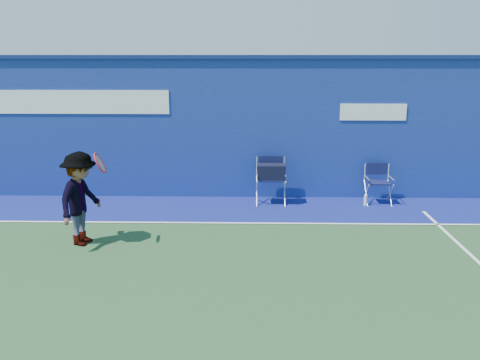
{
  "coord_description": "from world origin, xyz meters",
  "views": [
    {
      "loc": [
        0.99,
        -5.86,
        3.14
      ],
      "look_at": [
        0.82,
        2.6,
        1.0
      ],
      "focal_mm": 38.0,
      "sensor_mm": 36.0,
      "label": 1
    }
  ],
  "objects_px": {
    "directors_chair_left": "(271,185)",
    "directors_chair_right": "(378,191)",
    "tennis_player": "(81,199)",
    "water_bottle": "(366,200)"
  },
  "relations": [
    {
      "from": "directors_chair_left",
      "to": "directors_chair_right",
      "type": "distance_m",
      "value": 2.28
    },
    {
      "from": "directors_chair_left",
      "to": "tennis_player",
      "type": "bearing_deg",
      "value": -143.41
    },
    {
      "from": "directors_chair_left",
      "to": "water_bottle",
      "type": "bearing_deg",
      "value": -3.54
    },
    {
      "from": "directors_chair_left",
      "to": "tennis_player",
      "type": "distance_m",
      "value": 4.05
    },
    {
      "from": "directors_chair_right",
      "to": "tennis_player",
      "type": "height_order",
      "value": "tennis_player"
    },
    {
      "from": "water_bottle",
      "to": "tennis_player",
      "type": "distance_m",
      "value": 5.74
    },
    {
      "from": "directors_chair_left",
      "to": "directors_chair_right",
      "type": "height_order",
      "value": "directors_chair_left"
    },
    {
      "from": "directors_chair_left",
      "to": "directors_chair_right",
      "type": "bearing_deg",
      "value": 1.3
    },
    {
      "from": "directors_chair_left",
      "to": "water_bottle",
      "type": "height_order",
      "value": "directors_chair_left"
    },
    {
      "from": "water_bottle",
      "to": "tennis_player",
      "type": "bearing_deg",
      "value": -156.43
    }
  ]
}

